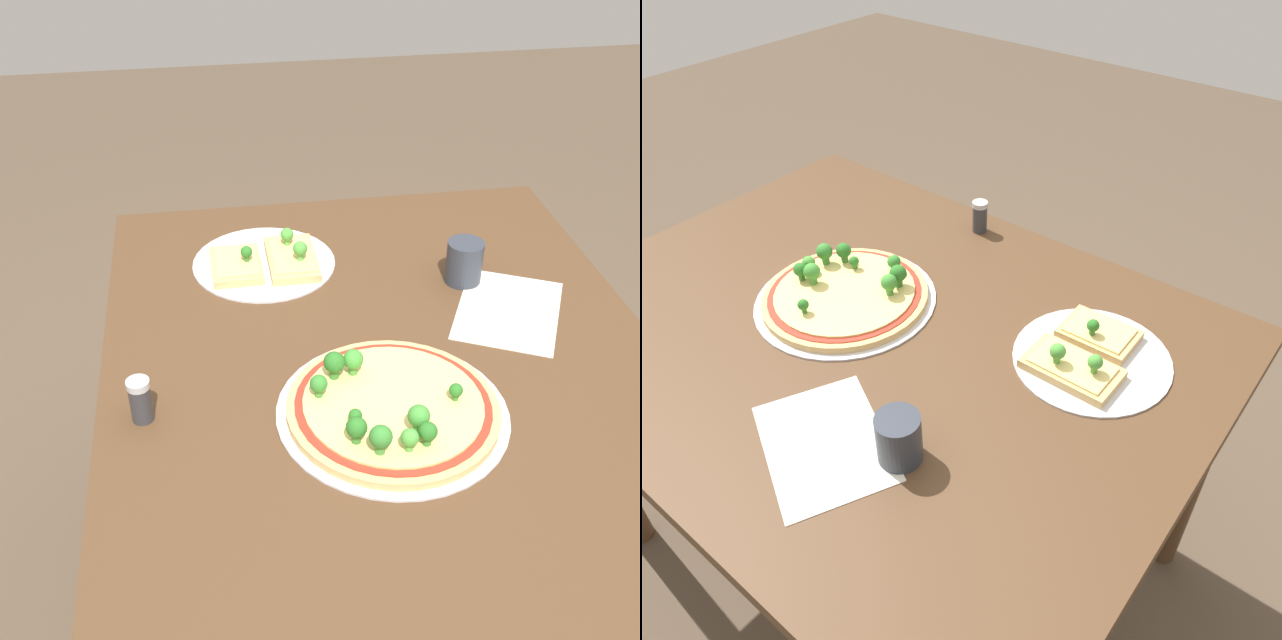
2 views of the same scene
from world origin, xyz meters
The scene contains 6 objects.
dining_table centered at (0.00, 0.00, 0.67)m, with size 1.25×0.94×0.76m.
pizza_tray_whole centered at (0.10, -0.02, 0.78)m, with size 0.36×0.36×0.07m.
pizza_tray_slice centered at (-0.36, -0.17, 0.77)m, with size 0.28×0.28×0.06m.
drinking_cup centered at (-0.25, 0.20, 0.80)m, with size 0.07×0.07×0.08m, color #2D333D.
condiment_shaker centered at (0.05, -0.40, 0.80)m, with size 0.04×0.04×0.07m.
paper_menu centered at (-0.14, 0.25, 0.76)m, with size 0.24×0.18×0.00m, color silver.
Camera 1 is at (0.98, -0.27, 1.59)m, focal length 45.00 mm.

